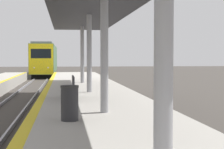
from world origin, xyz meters
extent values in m
cube|color=black|center=(0.00, 51.83, 0.28)|extent=(2.42, 19.85, 0.55)
cube|color=#477247|center=(0.00, 51.83, 2.35)|extent=(2.85, 22.05, 3.59)
cube|color=yellow|center=(0.00, 40.88, 2.35)|extent=(2.79, 0.16, 3.52)
cube|color=black|center=(0.00, 40.82, 2.98)|extent=(2.28, 0.06, 1.08)
cube|color=slate|center=(0.00, 51.83, 4.26)|extent=(2.42, 20.95, 0.24)
sphere|color=white|center=(-0.78, 40.82, 1.36)|extent=(0.18, 0.18, 0.18)
sphere|color=white|center=(0.78, 40.82, 1.36)|extent=(0.18, 0.18, 0.18)
cylinder|color=#99999E|center=(3.79, 1.91, 2.74)|extent=(0.24, 0.24, 3.73)
cylinder|color=#99999E|center=(3.79, 8.69, 2.74)|extent=(0.24, 0.24, 3.73)
cylinder|color=#99999E|center=(3.79, 15.46, 2.74)|extent=(0.24, 0.24, 3.73)
cylinder|color=#99999E|center=(3.79, 22.24, 2.74)|extent=(0.24, 0.24, 3.73)
cube|color=#2D2D33|center=(3.79, 12.07, 4.70)|extent=(3.80, 27.10, 0.20)
cylinder|color=#262628|center=(2.71, 7.33, 1.31)|extent=(0.46, 0.46, 0.88)
cylinder|color=#262626|center=(2.71, 7.33, 1.78)|extent=(0.49, 0.49, 0.06)
cube|color=#28282D|center=(2.75, 12.53, 1.31)|extent=(0.44, 1.96, 0.08)
cube|color=#28282D|center=(2.94, 12.53, 1.57)|extent=(0.06, 1.96, 0.44)
cube|color=#262628|center=(2.75, 11.75, 1.07)|extent=(0.35, 0.08, 0.40)
cube|color=#262628|center=(2.75, 13.32, 1.07)|extent=(0.35, 0.08, 0.40)
camera|label=1|loc=(2.56, -2.60, 2.56)|focal=60.00mm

